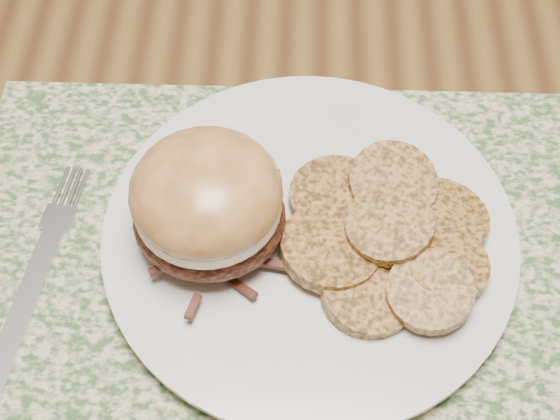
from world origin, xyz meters
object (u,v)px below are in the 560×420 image
at_px(pork_sandwich, 207,203).
at_px(dining_table, 239,75).
at_px(fork, 36,277).
at_px(dinner_plate, 310,236).

bearing_deg(pork_sandwich, dining_table, 92.45).
xyz_separation_m(dining_table, fork, (-0.11, -0.26, 0.09)).
bearing_deg(dinner_plate, pork_sandwich, -176.14).
xyz_separation_m(pork_sandwich, fork, (-0.11, -0.03, -0.05)).
xyz_separation_m(dinner_plate, fork, (-0.18, -0.03, -0.01)).
xyz_separation_m(dinner_plate, pork_sandwich, (-0.07, -0.00, 0.04)).
relative_size(dinner_plate, fork, 1.42).
height_order(dinner_plate, pork_sandwich, pork_sandwich).
relative_size(dinner_plate, pork_sandwich, 2.54).
bearing_deg(dinner_plate, fork, -169.57).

